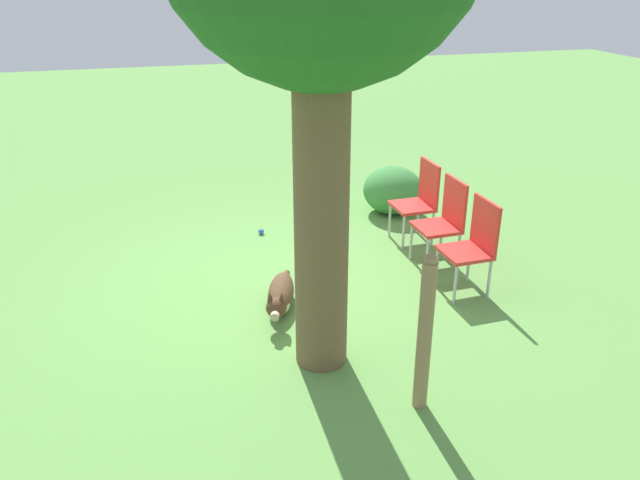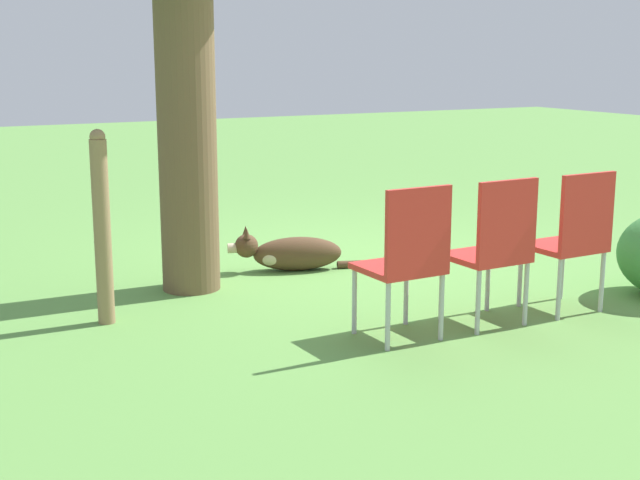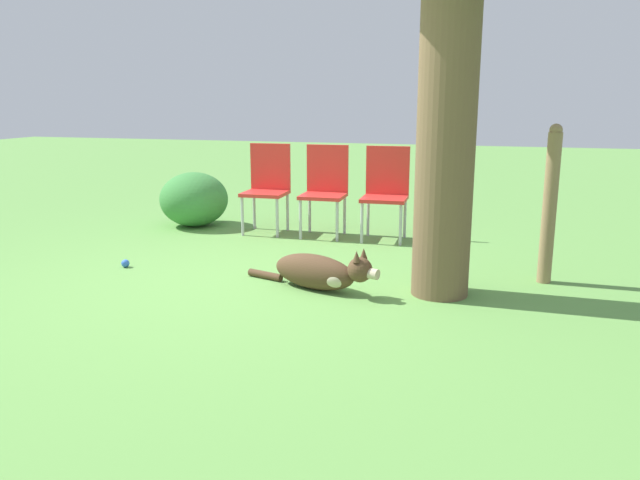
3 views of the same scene
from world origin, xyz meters
name	(u,v)px [view 2 (image 2 of 3)]	position (x,y,z in m)	size (l,w,h in m)	color
ground_plane	(347,267)	(0.00, 0.00, 0.00)	(30.00, 30.00, 0.00)	#609947
dog	(289,253)	(0.10, 0.46, 0.14)	(0.45, 1.14, 0.36)	#513823
fence_post	(102,227)	(-0.59, 2.07, 0.62)	(0.11, 0.11, 1.22)	#937551
red_chair_0	(573,234)	(-1.77, -0.67, 0.52)	(0.44, 0.46, 0.93)	red
red_chair_1	(495,244)	(-1.77, -0.04, 0.52)	(0.44, 0.46, 0.93)	red
red_chair_2	(407,255)	(-1.77, 0.60, 0.52)	(0.44, 0.46, 0.93)	red
tennis_ball	(484,247)	(-0.05, -1.31, 0.03)	(0.07, 0.07, 0.07)	blue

